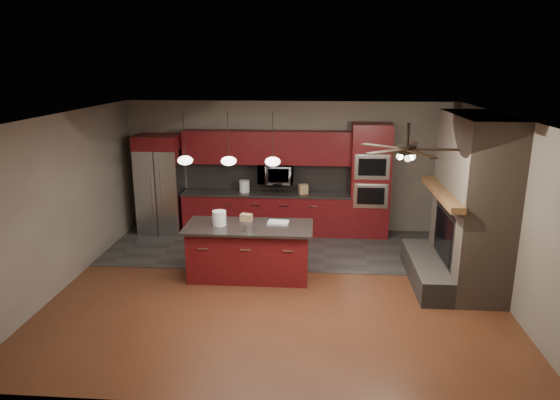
# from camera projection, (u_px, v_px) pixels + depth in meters

# --- Properties ---
(ground) EXTENTS (7.00, 7.00, 0.00)m
(ground) POSITION_uv_depth(u_px,v_px,m) (278.00, 287.00, 8.23)
(ground) COLOR #582E1A
(ground) RESTS_ON ground
(ceiling) EXTENTS (7.00, 6.00, 0.02)m
(ceiling) POSITION_uv_depth(u_px,v_px,m) (278.00, 116.00, 7.49)
(ceiling) COLOR white
(ceiling) RESTS_ON back_wall
(back_wall) EXTENTS (7.00, 0.02, 2.80)m
(back_wall) POSITION_uv_depth(u_px,v_px,m) (289.00, 167.00, 10.74)
(back_wall) COLOR #746B5D
(back_wall) RESTS_ON ground
(right_wall) EXTENTS (0.02, 6.00, 2.80)m
(right_wall) POSITION_uv_depth(u_px,v_px,m) (507.00, 210.00, 7.60)
(right_wall) COLOR #746B5D
(right_wall) RESTS_ON ground
(left_wall) EXTENTS (0.02, 6.00, 2.80)m
(left_wall) POSITION_uv_depth(u_px,v_px,m) (64.00, 201.00, 8.12)
(left_wall) COLOR #746B5D
(left_wall) RESTS_ON ground
(slate_tile_patch) EXTENTS (7.00, 2.40, 0.01)m
(slate_tile_patch) POSITION_uv_depth(u_px,v_px,m) (285.00, 247.00, 9.96)
(slate_tile_patch) COLOR #35322F
(slate_tile_patch) RESTS_ON ground
(fireplace_column) EXTENTS (1.30, 2.10, 2.80)m
(fireplace_column) POSITION_uv_depth(u_px,v_px,m) (468.00, 208.00, 8.05)
(fireplace_column) COLOR #6B5B4C
(fireplace_column) RESTS_ON ground
(back_cabinetry) EXTENTS (3.59, 0.64, 2.20)m
(back_cabinetry) POSITION_uv_depth(u_px,v_px,m) (266.00, 192.00, 10.67)
(back_cabinetry) COLOR maroon
(back_cabinetry) RESTS_ON ground
(oven_tower) EXTENTS (0.80, 0.63, 2.38)m
(oven_tower) POSITION_uv_depth(u_px,v_px,m) (370.00, 181.00, 10.38)
(oven_tower) COLOR maroon
(oven_tower) RESTS_ON ground
(microwave) EXTENTS (0.73, 0.41, 0.50)m
(microwave) POSITION_uv_depth(u_px,v_px,m) (276.00, 174.00, 10.55)
(microwave) COLOR silver
(microwave) RESTS_ON back_cabinetry
(refrigerator) EXTENTS (0.91, 0.75, 2.12)m
(refrigerator) POSITION_uv_depth(u_px,v_px,m) (161.00, 184.00, 10.67)
(refrigerator) COLOR silver
(refrigerator) RESTS_ON ground
(kitchen_island) EXTENTS (2.16, 0.99, 0.92)m
(kitchen_island) POSITION_uv_depth(u_px,v_px,m) (249.00, 251.00, 8.51)
(kitchen_island) COLOR maroon
(kitchen_island) RESTS_ON ground
(white_bucket) EXTENTS (0.24, 0.24, 0.25)m
(white_bucket) POSITION_uv_depth(u_px,v_px,m) (219.00, 218.00, 8.39)
(white_bucket) COLOR white
(white_bucket) RESTS_ON kitchen_island
(paint_can) EXTENTS (0.23, 0.23, 0.12)m
(paint_can) POSITION_uv_depth(u_px,v_px,m) (247.00, 227.00, 8.12)
(paint_can) COLOR #B0B0B5
(paint_can) RESTS_ON kitchen_island
(paint_tray) EXTENTS (0.37, 0.27, 0.03)m
(paint_tray) POSITION_uv_depth(u_px,v_px,m) (278.00, 222.00, 8.50)
(paint_tray) COLOR silver
(paint_tray) RESTS_ON kitchen_island
(cardboard_box) EXTENTS (0.22, 0.18, 0.12)m
(cardboard_box) POSITION_uv_depth(u_px,v_px,m) (246.00, 217.00, 8.63)
(cardboard_box) COLOR tan
(cardboard_box) RESTS_ON kitchen_island
(counter_bucket) EXTENTS (0.28, 0.28, 0.25)m
(counter_bucket) POSITION_uv_depth(u_px,v_px,m) (244.00, 186.00, 10.62)
(counter_bucket) COLOR white
(counter_bucket) RESTS_ON back_cabinetry
(counter_box) EXTENTS (0.22, 0.20, 0.20)m
(counter_box) POSITION_uv_depth(u_px,v_px,m) (303.00, 189.00, 10.49)
(counter_box) COLOR tan
(counter_box) RESTS_ON back_cabinetry
(pendant_left) EXTENTS (0.26, 0.26, 0.92)m
(pendant_left) POSITION_uv_depth(u_px,v_px,m) (185.00, 160.00, 8.50)
(pendant_left) COLOR black
(pendant_left) RESTS_ON ceiling
(pendant_center) EXTENTS (0.26, 0.26, 0.92)m
(pendant_center) POSITION_uv_depth(u_px,v_px,m) (229.00, 161.00, 8.45)
(pendant_center) COLOR black
(pendant_center) RESTS_ON ceiling
(pendant_right) EXTENTS (0.26, 0.26, 0.92)m
(pendant_right) POSITION_uv_depth(u_px,v_px,m) (273.00, 161.00, 8.39)
(pendant_right) COLOR black
(pendant_right) RESTS_ON ceiling
(ceiling_fan) EXTENTS (1.27, 1.33, 0.41)m
(ceiling_fan) POSITION_uv_depth(u_px,v_px,m) (407.00, 149.00, 6.68)
(ceiling_fan) COLOR black
(ceiling_fan) RESTS_ON ceiling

